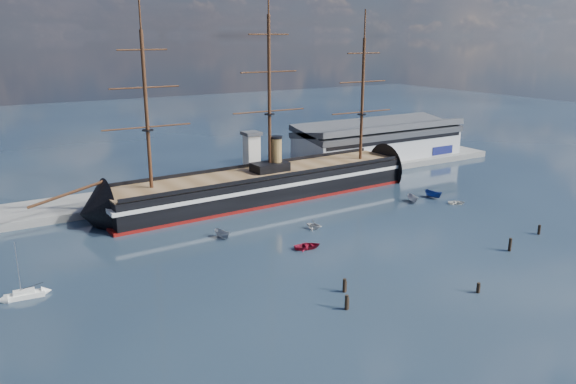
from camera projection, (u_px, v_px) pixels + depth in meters
ground at (302, 218)px, 141.84m from camera, size 600.00×600.00×0.00m
quay at (268, 182)px, 176.51m from camera, size 180.00×18.00×2.00m
warehouse at (379, 141)px, 201.56m from camera, size 63.00×21.00×11.60m
quay_tower at (252, 156)px, 167.93m from camera, size 5.00×5.00×15.00m
warship at (258, 186)px, 156.35m from camera, size 113.22×20.19×53.94m
sailboat at (24, 294)px, 98.27m from camera, size 6.72×2.53×10.52m
motorboat_a at (223, 238)px, 127.57m from camera, size 6.21×3.37×2.35m
motorboat_b at (308, 249)px, 121.30m from camera, size 2.19×3.89×1.71m
motorboat_c at (413, 202)px, 155.24m from camera, size 6.52×4.07×2.45m
motorboat_d at (314, 229)px, 133.50m from camera, size 7.09×5.73×2.40m
motorboat_e at (457, 204)px, 153.43m from camera, size 2.54×3.00×1.33m
motorboat_f at (433, 198)px, 159.27m from camera, size 6.72×3.32×2.58m
piling_near_left at (346, 309)px, 94.26m from camera, size 0.64×0.64×3.32m
piling_near_mid at (478, 293)px, 100.40m from camera, size 0.64×0.64×2.62m
piling_near_right at (509, 251)px, 119.93m from camera, size 0.64×0.64×3.60m
piling_far_right at (539, 234)px, 129.99m from camera, size 0.64×0.64×2.99m
piling_extra at (344, 292)px, 100.72m from camera, size 0.64×0.64×3.26m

